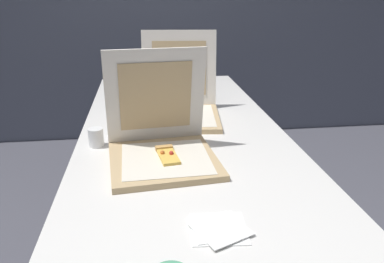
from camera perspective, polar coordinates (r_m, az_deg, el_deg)
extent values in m
cube|color=silver|center=(1.68, -1.39, -0.47)|extent=(0.89, 2.16, 0.03)
cylinder|color=gray|center=(2.76, -11.33, -0.36)|extent=(0.04, 0.04, 0.70)
cylinder|color=gray|center=(2.80, 4.08, 0.35)|extent=(0.04, 0.04, 0.70)
cube|color=tan|center=(1.38, -4.31, -4.35)|extent=(0.41, 0.41, 0.02)
cube|color=silver|center=(1.36, -3.95, -4.01)|extent=(0.32, 0.32, 0.00)
cube|color=silver|center=(1.45, -5.46, 5.25)|extent=(0.38, 0.11, 0.37)
cube|color=tan|center=(1.44, -5.46, 5.23)|extent=(0.28, 0.08, 0.27)
cube|color=#E5B74C|center=(1.36, -3.62, -3.71)|extent=(0.08, 0.15, 0.01)
cube|color=tan|center=(1.43, -4.22, -2.48)|extent=(0.07, 0.03, 0.02)
sphere|color=red|center=(1.37, -3.12, -3.25)|extent=(0.02, 0.02, 0.02)
sphere|color=orange|center=(1.37, -4.47, -3.16)|extent=(0.02, 0.02, 0.02)
cube|color=tan|center=(1.81, -1.93, 2.02)|extent=(0.42, 0.42, 0.02)
cube|color=silver|center=(1.81, -1.84, 2.42)|extent=(0.36, 0.36, 0.00)
cube|color=silver|center=(1.97, -1.94, 9.51)|extent=(0.38, 0.10, 0.38)
cube|color=tan|center=(1.96, -1.93, 9.45)|extent=(0.27, 0.07, 0.27)
cube|color=#E0B266|center=(1.82, -1.93, 2.67)|extent=(0.10, 0.13, 0.01)
cube|color=tan|center=(1.87, -2.70, 3.26)|extent=(0.07, 0.05, 0.02)
sphere|color=orange|center=(1.84, -2.60, 3.15)|extent=(0.02, 0.02, 0.02)
sphere|color=#2D6628|center=(1.81, -1.96, 2.87)|extent=(0.02, 0.02, 0.02)
cylinder|color=white|center=(2.02, -8.58, 4.55)|extent=(0.06, 0.06, 0.07)
cylinder|color=white|center=(1.66, -11.24, 0.76)|extent=(0.06, 0.06, 0.07)
cylinder|color=white|center=(1.55, -14.20, -0.87)|extent=(0.06, 0.06, 0.07)
cube|color=white|center=(1.03, 4.01, -14.32)|extent=(0.16, 0.16, 0.00)
cube|color=white|center=(1.03, 3.64, -14.09)|extent=(0.14, 0.14, 0.00)
cube|color=white|center=(1.02, 4.36, -14.41)|extent=(0.17, 0.17, 0.00)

